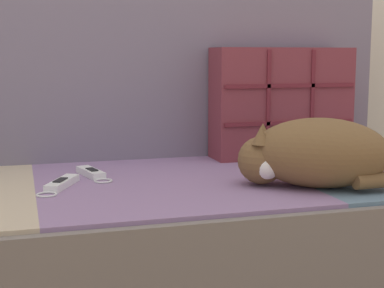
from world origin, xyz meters
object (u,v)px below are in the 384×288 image
throw_pillow_quilted (281,103)px  game_remote_far (61,184)px  game_remote_near (92,173)px  sleeping_cat (311,155)px  couch (81,262)px

throw_pillow_quilted → game_remote_far: throw_pillow_quilted is taller
throw_pillow_quilted → game_remote_near: bearing=-166.5°
sleeping_cat → game_remote_far: sleeping_cat is taller
throw_pillow_quilted → sleeping_cat: 0.47m
couch → throw_pillow_quilted: throw_pillow_quilted is taller
game_remote_near → game_remote_far: bearing=-128.2°
game_remote_near → couch: bearing=-122.6°
sleeping_cat → couch: bearing=158.2°
throw_pillow_quilted → sleeping_cat: (-0.12, -0.44, -0.09)m
throw_pillow_quilted → game_remote_near: throw_pillow_quilted is taller
game_remote_far → sleeping_cat: bearing=-16.1°
game_remote_far → couch: bearing=45.2°
couch → game_remote_near: 0.24m
throw_pillow_quilted → game_remote_far: bearing=-159.8°
sleeping_cat → game_remote_near: size_ratio=2.11×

